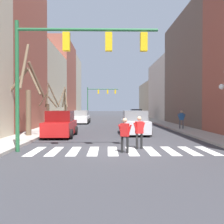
{
  "coord_description": "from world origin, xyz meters",
  "views": [
    {
      "loc": [
        -0.71,
        -12.37,
        2.06
      ],
      "look_at": [
        -0.02,
        24.08,
        1.36
      ],
      "focal_mm": 42.0,
      "sensor_mm": 36.0,
      "label": 1
    }
  ],
  "objects_px": {
    "traffic_signal_near": "(70,55)",
    "traffic_signal_far": "(99,95)",
    "street_tree_left_near": "(65,105)",
    "car_parked_left_far": "(81,117)",
    "car_parked_left_near": "(60,125)",
    "car_parked_right_mid": "(136,115)",
    "pedestrian_waiting_at_curb": "(125,132)",
    "car_driving_toward_lane": "(132,119)",
    "pedestrian_near_right_corner": "(139,130)",
    "pedestrian_crossing_street": "(181,118)",
    "car_parked_right_far": "(135,123)",
    "street_tree_left_mid": "(49,107)",
    "street_tree_right_near": "(28,96)"
  },
  "relations": [
    {
      "from": "traffic_signal_near",
      "to": "traffic_signal_far",
      "type": "distance_m",
      "value": 43.53
    },
    {
      "from": "traffic_signal_near",
      "to": "street_tree_left_mid",
      "type": "distance_m",
      "value": 13.36
    },
    {
      "from": "car_driving_toward_lane",
      "to": "pedestrian_waiting_at_curb",
      "type": "height_order",
      "value": "car_driving_toward_lane"
    },
    {
      "from": "traffic_signal_near",
      "to": "car_parked_right_far",
      "type": "relative_size",
      "value": 1.43
    },
    {
      "from": "pedestrian_waiting_at_curb",
      "to": "car_parked_left_near",
      "type": "bearing_deg",
      "value": 150.51
    },
    {
      "from": "traffic_signal_near",
      "to": "car_parked_right_far",
      "type": "bearing_deg",
      "value": 63.77
    },
    {
      "from": "traffic_signal_near",
      "to": "pedestrian_crossing_street",
      "type": "relative_size",
      "value": 4.06
    },
    {
      "from": "car_parked_right_mid",
      "to": "pedestrian_waiting_at_curb",
      "type": "height_order",
      "value": "car_parked_right_mid"
    },
    {
      "from": "traffic_signal_near",
      "to": "street_tree_right_near",
      "type": "distance_m",
      "value": 6.88
    },
    {
      "from": "car_driving_toward_lane",
      "to": "pedestrian_near_right_corner",
      "type": "distance_m",
      "value": 16.93
    },
    {
      "from": "car_parked_right_mid",
      "to": "car_parked_right_far",
      "type": "height_order",
      "value": "car_parked_right_far"
    },
    {
      "from": "car_parked_right_far",
      "to": "car_parked_right_mid",
      "type": "bearing_deg",
      "value": -6.58
    },
    {
      "from": "pedestrian_crossing_street",
      "to": "street_tree_right_near",
      "type": "relative_size",
      "value": 0.26
    },
    {
      "from": "car_parked_right_far",
      "to": "pedestrian_waiting_at_curb",
      "type": "relative_size",
      "value": 2.94
    },
    {
      "from": "car_driving_toward_lane",
      "to": "car_parked_right_far",
      "type": "xyz_separation_m",
      "value": [
        -0.73,
        -9.94,
        0.09
      ]
    },
    {
      "from": "traffic_signal_far",
      "to": "car_parked_right_mid",
      "type": "bearing_deg",
      "value": -64.94
    },
    {
      "from": "car_parked_left_far",
      "to": "street_tree_left_near",
      "type": "distance_m",
      "value": 2.55
    },
    {
      "from": "car_parked_right_far",
      "to": "traffic_signal_near",
      "type": "bearing_deg",
      "value": 153.77
    },
    {
      "from": "car_driving_toward_lane",
      "to": "pedestrian_waiting_at_curb",
      "type": "relative_size",
      "value": 3.13
    },
    {
      "from": "traffic_signal_near",
      "to": "street_tree_left_near",
      "type": "height_order",
      "value": "traffic_signal_near"
    },
    {
      "from": "car_parked_left_far",
      "to": "pedestrian_crossing_street",
      "type": "height_order",
      "value": "pedestrian_crossing_street"
    },
    {
      "from": "pedestrian_near_right_corner",
      "to": "street_tree_right_near",
      "type": "relative_size",
      "value": 0.26
    },
    {
      "from": "car_parked_left_far",
      "to": "pedestrian_near_right_corner",
      "type": "distance_m",
      "value": 20.5
    },
    {
      "from": "pedestrian_near_right_corner",
      "to": "traffic_signal_near",
      "type": "bearing_deg",
      "value": -15.61
    },
    {
      "from": "pedestrian_near_right_corner",
      "to": "traffic_signal_far",
      "type": "bearing_deg",
      "value": -113.88
    },
    {
      "from": "pedestrian_waiting_at_curb",
      "to": "car_parked_right_far",
      "type": "bearing_deg",
      "value": 109.15
    },
    {
      "from": "car_parked_right_mid",
      "to": "car_parked_left_near",
      "type": "bearing_deg",
      "value": 161.73
    },
    {
      "from": "pedestrian_near_right_corner",
      "to": "street_tree_left_mid",
      "type": "xyz_separation_m",
      "value": [
        -7.06,
        11.85,
        1.11
      ]
    },
    {
      "from": "car_driving_toward_lane",
      "to": "pedestrian_near_right_corner",
      "type": "height_order",
      "value": "pedestrian_near_right_corner"
    },
    {
      "from": "pedestrian_crossing_street",
      "to": "street_tree_left_mid",
      "type": "bearing_deg",
      "value": -174.19
    },
    {
      "from": "car_driving_toward_lane",
      "to": "street_tree_left_near",
      "type": "xyz_separation_m",
      "value": [
        -8.06,
        2.71,
        1.56
      ]
    },
    {
      "from": "street_tree_right_near",
      "to": "car_driving_toward_lane",
      "type": "bearing_deg",
      "value": 55.85
    },
    {
      "from": "car_driving_toward_lane",
      "to": "street_tree_right_near",
      "type": "relative_size",
      "value": 0.8
    },
    {
      "from": "car_parked_right_far",
      "to": "pedestrian_crossing_street",
      "type": "height_order",
      "value": "car_parked_right_far"
    },
    {
      "from": "street_tree_left_mid",
      "to": "traffic_signal_far",
      "type": "bearing_deg",
      "value": 83.02
    },
    {
      "from": "pedestrian_waiting_at_curb",
      "to": "pedestrian_near_right_corner",
      "type": "height_order",
      "value": "pedestrian_near_right_corner"
    },
    {
      "from": "car_driving_toward_lane",
      "to": "car_parked_right_far",
      "type": "bearing_deg",
      "value": 175.78
    },
    {
      "from": "traffic_signal_near",
      "to": "pedestrian_crossing_street",
      "type": "height_order",
      "value": "traffic_signal_near"
    },
    {
      "from": "car_parked_right_far",
      "to": "traffic_signal_far",
      "type": "bearing_deg",
      "value": 6.03
    },
    {
      "from": "pedestrian_crossing_street",
      "to": "street_tree_left_near",
      "type": "relative_size",
      "value": 0.36
    },
    {
      "from": "pedestrian_near_right_corner",
      "to": "street_tree_left_mid",
      "type": "relative_size",
      "value": 0.38
    },
    {
      "from": "car_parked_left_near",
      "to": "pedestrian_waiting_at_curb",
      "type": "bearing_deg",
      "value": -147.83
    },
    {
      "from": "car_parked_left_far",
      "to": "car_parked_left_near",
      "type": "height_order",
      "value": "car_parked_left_near"
    },
    {
      "from": "car_parked_left_near",
      "to": "pedestrian_waiting_at_curb",
      "type": "distance_m",
      "value": 7.56
    },
    {
      "from": "traffic_signal_near",
      "to": "car_parked_left_far",
      "type": "height_order",
      "value": "traffic_signal_near"
    },
    {
      "from": "traffic_signal_far",
      "to": "traffic_signal_near",
      "type": "bearing_deg",
      "value": -89.98
    },
    {
      "from": "car_parked_right_mid",
      "to": "car_parked_left_far",
      "type": "xyz_separation_m",
      "value": [
        -7.88,
        -9.27,
        -0.03
      ]
    },
    {
      "from": "traffic_signal_far",
      "to": "car_parked_left_near",
      "type": "relative_size",
      "value": 1.55
    },
    {
      "from": "car_parked_right_mid",
      "to": "pedestrian_waiting_at_curb",
      "type": "bearing_deg",
      "value": 172.72
    },
    {
      "from": "traffic_signal_near",
      "to": "traffic_signal_far",
      "type": "xyz_separation_m",
      "value": [
        -0.01,
        43.53,
        0.18
      ]
    }
  ]
}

